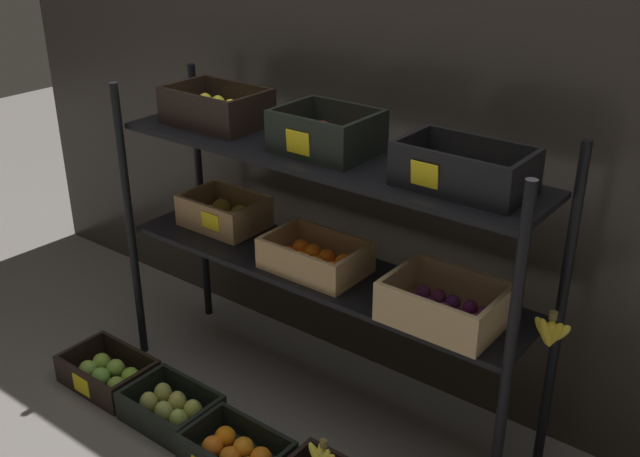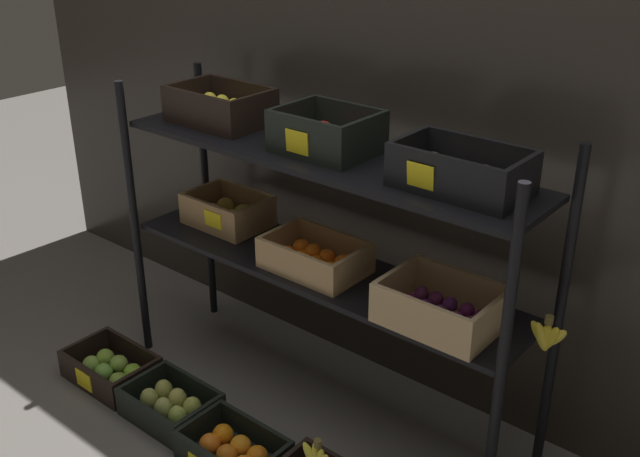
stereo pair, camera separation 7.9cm
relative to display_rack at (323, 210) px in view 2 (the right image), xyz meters
name	(u,v)px [view 2 (the right image)]	position (x,y,z in m)	size (l,w,h in m)	color
ground_plane	(320,399)	(-0.01, 0.00, -0.79)	(10.00, 10.00, 0.00)	#605B56
storefront_wall	(390,100)	(-0.01, 0.39, 0.29)	(3.97, 0.12, 2.16)	#2D2823
display_rack	(323,210)	(0.00, 0.00, 0.00)	(1.69, 0.41, 1.14)	black
crate_ground_apple_green	(111,369)	(-0.73, -0.43, -0.74)	(0.36, 0.24, 0.12)	black
crate_ground_pear	(171,406)	(-0.37, -0.43, -0.74)	(0.33, 0.24, 0.12)	black
crate_ground_orange	(233,451)	(-0.02, -0.45, -0.74)	(0.35, 0.23, 0.11)	black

